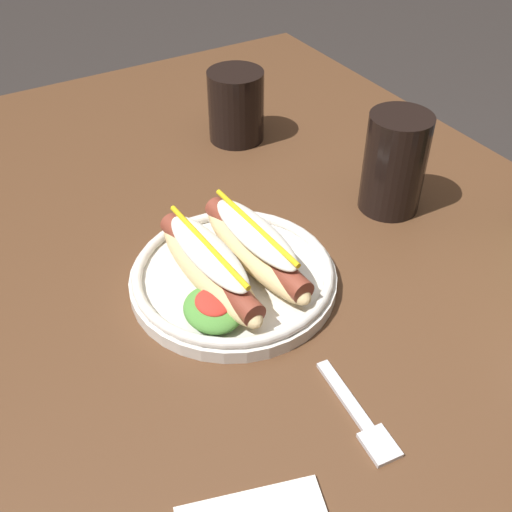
{
  "coord_description": "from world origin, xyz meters",
  "views": [
    {
      "loc": [
        0.49,
        -0.32,
        1.21
      ],
      "look_at": [
        0.04,
        -0.05,
        0.77
      ],
      "focal_mm": 42.69,
      "sensor_mm": 36.0,
      "label": 1
    }
  ],
  "objects_px": {
    "fork": "(360,418)",
    "soda_cup": "(236,106)",
    "extra_cup": "(395,163)",
    "hot_dog_plate": "(232,269)"
  },
  "relations": [
    {
      "from": "fork",
      "to": "soda_cup",
      "type": "distance_m",
      "value": 0.54
    },
    {
      "from": "soda_cup",
      "to": "extra_cup",
      "type": "bearing_deg",
      "value": 17.43
    },
    {
      "from": "extra_cup",
      "to": "soda_cup",
      "type": "bearing_deg",
      "value": -162.57
    },
    {
      "from": "hot_dog_plate",
      "to": "extra_cup",
      "type": "bearing_deg",
      "value": 97.29
    },
    {
      "from": "hot_dog_plate",
      "to": "fork",
      "type": "bearing_deg",
      "value": 3.46
    },
    {
      "from": "fork",
      "to": "extra_cup",
      "type": "xyz_separation_m",
      "value": [
        -0.25,
        0.24,
        0.06
      ]
    },
    {
      "from": "hot_dog_plate",
      "to": "fork",
      "type": "height_order",
      "value": "hot_dog_plate"
    },
    {
      "from": "hot_dog_plate",
      "to": "fork",
      "type": "distance_m",
      "value": 0.22
    },
    {
      "from": "fork",
      "to": "extra_cup",
      "type": "relative_size",
      "value": 0.92
    },
    {
      "from": "fork",
      "to": "soda_cup",
      "type": "height_order",
      "value": "soda_cup"
    }
  ]
}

